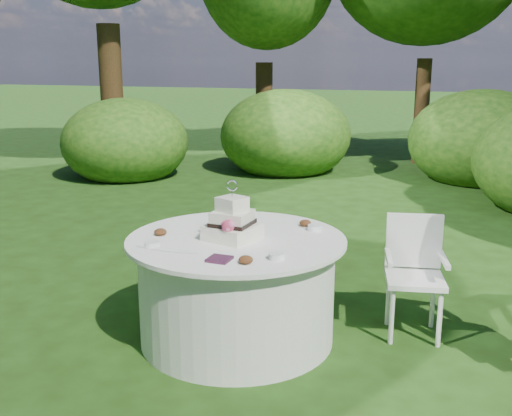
# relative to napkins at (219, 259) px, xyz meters

# --- Properties ---
(ground) EXTENTS (80.00, 80.00, 0.00)m
(ground) POSITION_rel_napkins_xyz_m (-0.10, 0.50, -0.78)
(ground) COLOR #1D370F
(ground) RESTS_ON ground
(napkins) EXTENTS (0.14, 0.14, 0.02)m
(napkins) POSITION_rel_napkins_xyz_m (0.00, 0.00, 0.00)
(napkins) COLOR #431D37
(napkins) RESTS_ON table
(feather_plume) EXTENTS (0.48, 0.07, 0.01)m
(feather_plume) POSITION_rel_napkins_xyz_m (-0.41, 0.06, -0.00)
(feather_plume) COLOR white
(feather_plume) RESTS_ON table
(table) EXTENTS (1.56, 1.56, 0.77)m
(table) POSITION_rel_napkins_xyz_m (-0.10, 0.50, -0.39)
(table) COLOR silver
(table) RESTS_ON ground
(cake) EXTENTS (0.39, 0.39, 0.43)m
(cake) POSITION_rel_napkins_xyz_m (-0.11, 0.45, 0.10)
(cake) COLOR white
(cake) RESTS_ON table
(chair) EXTENTS (0.50, 0.49, 0.89)m
(chair) POSITION_rel_napkins_xyz_m (1.08, 1.08, -0.26)
(chair) COLOR silver
(chair) RESTS_ON ground
(votives) EXTENTS (1.00, 0.90, 0.04)m
(votives) POSITION_rel_napkins_xyz_m (0.05, 0.37, 0.01)
(votives) COLOR white
(votives) RESTS_ON table
(petal_cups) EXTENTS (0.99, 1.06, 0.05)m
(petal_cups) POSITION_rel_napkins_xyz_m (-0.06, 0.45, 0.02)
(petal_cups) COLOR #562D16
(petal_cups) RESTS_ON table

